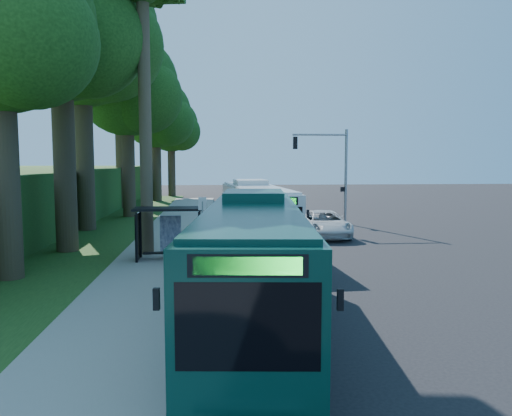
{
  "coord_description": "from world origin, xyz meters",
  "views": [
    {
      "loc": [
        -4.87,
        -26.23,
        4.74
      ],
      "look_at": [
        -2.61,
        1.0,
        2.12
      ],
      "focal_mm": 35.0,
      "sensor_mm": 36.0,
      "label": 1
    }
  ],
  "objects": [
    {
      "name": "tree_4",
      "position": [
        -11.4,
        31.98,
        9.73
      ],
      "size": [
        8.4,
        8.0,
        14.14
      ],
      "color": "#382B1E",
      "rests_on": "ground"
    },
    {
      "name": "tree_3",
      "position": [
        -13.88,
        23.98,
        11.98
      ],
      "size": [
        10.08,
        9.6,
        17.28
      ],
      "color": "#382B1E",
      "rests_on": "ground"
    },
    {
      "name": "tree_5",
      "position": [
        -10.41,
        39.99,
        8.96
      ],
      "size": [
        7.35,
        7.0,
        12.86
      ],
      "color": "#382B1E",
      "rests_on": "ground"
    },
    {
      "name": "red_curb",
      "position": [
        -5.0,
        -4.0,
        0.07
      ],
      "size": [
        0.25,
        30.0,
        0.13
      ],
      "primitive_type": "cube",
      "color": "maroon",
      "rests_on": "ground"
    },
    {
      "name": "bus_shelter",
      "position": [
        -7.26,
        -2.86,
        1.81
      ],
      "size": [
        3.2,
        1.51,
        2.55
      ],
      "color": "black",
      "rests_on": "ground"
    },
    {
      "name": "grass_verge",
      "position": [
        -13.0,
        5.0,
        0.03
      ],
      "size": [
        8.0,
        70.0,
        0.06
      ],
      "primitive_type": "cube",
      "color": "#234719",
      "rests_on": "ground"
    },
    {
      "name": "white_bus",
      "position": [
        -2.61,
        1.47,
        1.75
      ],
      "size": [
        3.52,
        12.21,
        3.59
      ],
      "rotation": [
        0.0,
        0.0,
        0.08
      ],
      "color": "silver",
      "rests_on": "ground"
    },
    {
      "name": "tree_1",
      "position": [
        -13.37,
        7.98,
        12.73
      ],
      "size": [
        10.5,
        10.0,
        18.26
      ],
      "color": "#382B1E",
      "rests_on": "ground"
    },
    {
      "name": "pickup",
      "position": [
        1.93,
        4.18,
        0.79
      ],
      "size": [
        2.63,
        5.71,
        1.58
      ],
      "primitive_type": "imported",
      "rotation": [
        0.0,
        0.0,
        -0.0
      ],
      "color": "silver",
      "rests_on": "ground"
    },
    {
      "name": "tree_2",
      "position": [
        -11.89,
        15.98,
        10.48
      ],
      "size": [
        8.82,
        8.4,
        15.12
      ],
      "color": "#382B1E",
      "rests_on": "ground"
    },
    {
      "name": "tree_0",
      "position": [
        -12.4,
        -0.02,
        11.2
      ],
      "size": [
        8.4,
        8.0,
        15.7
      ],
      "color": "#382B1E",
      "rests_on": "ground"
    },
    {
      "name": "sidewalk",
      "position": [
        -7.3,
        0.0,
        0.06
      ],
      "size": [
        4.5,
        70.0,
        0.12
      ],
      "primitive_type": "cube",
      "color": "gray",
      "rests_on": "ground"
    },
    {
      "name": "tree_6",
      "position": [
        -12.91,
        -6.01,
        9.71
      ],
      "size": [
        7.56,
        7.2,
        13.74
      ],
      "color": "#382B1E",
      "rests_on": "ground"
    },
    {
      "name": "teal_bus",
      "position": [
        -3.79,
        -12.15,
        1.83
      ],
      "size": [
        3.8,
        12.78,
        3.75
      ],
      "rotation": [
        0.0,
        0.0,
        -0.09
      ],
      "color": "#09342B",
      "rests_on": "ground"
    },
    {
      "name": "stop_sign_pole",
      "position": [
        -5.4,
        -5.0,
        2.08
      ],
      "size": [
        0.35,
        0.06,
        3.17
      ],
      "color": "gray",
      "rests_on": "ground"
    },
    {
      "name": "traffic_signal_pole",
      "position": [
        3.78,
        10.0,
        4.42
      ],
      "size": [
        4.1,
        0.3,
        7.0
      ],
      "color": "gray",
      "rests_on": "ground"
    },
    {
      "name": "ground",
      "position": [
        0.0,
        0.0,
        0.0
      ],
      "size": [
        140.0,
        140.0,
        0.0
      ],
      "primitive_type": "plane",
      "color": "black",
      "rests_on": "ground"
    }
  ]
}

